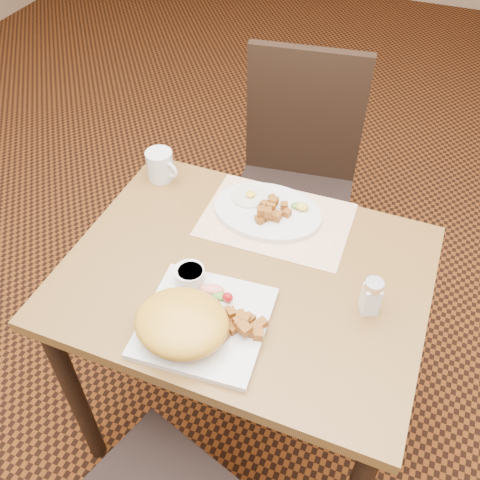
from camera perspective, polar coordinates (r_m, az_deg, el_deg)
name	(u,v)px	position (r m, az deg, el deg)	size (l,w,h in m)	color
ground	(243,413)	(1.97, 0.37, -18.02)	(8.00, 8.00, 0.00)	black
table	(245,299)	(1.43, 0.49, -6.28)	(0.90, 0.70, 0.75)	brown
chair_far	(296,174)	(1.99, 5.96, 7.01)	(0.47, 0.48, 0.97)	black
placemat	(276,220)	(1.48, 3.91, 2.18)	(0.40, 0.28, 0.00)	white
plate_square	(205,322)	(1.24, -3.77, -8.74)	(0.28, 0.28, 0.02)	silver
plate_oval	(267,212)	(1.49, 2.92, 3.05)	(0.30, 0.23, 0.02)	silver
hollandaise_mound	(181,323)	(1.19, -6.29, -8.76)	(0.21, 0.19, 0.08)	gold
ramekin	(190,275)	(1.29, -5.39, -3.74)	(0.07, 0.07, 0.04)	silver
garnish_sq	(217,292)	(1.27, -2.48, -5.59)	(0.09, 0.05, 0.03)	#387223
fried_egg	(249,196)	(1.52, 1.02, 4.71)	(0.10, 0.10, 0.02)	white
garnish_ov	(301,206)	(1.49, 6.50, 3.59)	(0.06, 0.04, 0.02)	#387223
salt_shaker	(371,296)	(1.26, 13.83, -5.83)	(0.06, 0.06, 0.10)	white
coffee_mug	(161,165)	(1.61, -8.47, 7.89)	(0.11, 0.08, 0.09)	silver
home_fries_sq	(238,324)	(1.21, -0.19, -8.92)	(0.13, 0.09, 0.04)	#9E5919
home_fries_ov	(270,210)	(1.46, 3.26, 3.22)	(0.09, 0.11, 0.04)	#9E5919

